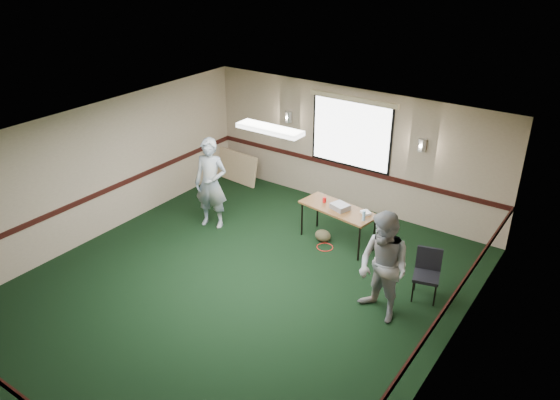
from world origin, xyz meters
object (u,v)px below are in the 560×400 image
Objects in this scene: projector at (340,207)px; conference_chair at (427,270)px; person_left at (211,183)px; folding_table at (338,211)px; person_right at (383,267)px.

conference_chair is at bearing 0.54° from projector.
conference_chair is 4.65m from person_left.
conference_chair is (2.11, -0.68, -0.20)m from folding_table.
projector is 0.37× the size of conference_chair.
projector is (0.05, -0.02, 0.11)m from folding_table.
folding_table is at bearing 1.41° from person_left.
person_right is (1.66, -1.61, 0.10)m from projector.
person_left is at bearing 166.55° from conference_chair.
projector is at bearing 0.59° from person_left.
folding_table is 2.22m from conference_chair.
conference_chair is at bearing 88.49° from person_right.
person_left reaches higher than projector.
folding_table is 2.37m from person_right.
folding_table is 0.12m from projector.
person_left is at bearing -143.87° from projector.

